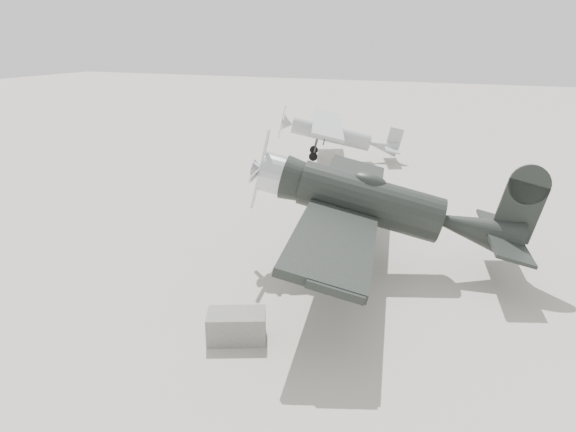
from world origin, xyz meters
name	(u,v)px	position (x,y,z in m)	size (l,w,h in m)	color
ground	(267,264)	(0.00, 0.00, 0.00)	(160.00, 160.00, 0.00)	gray
lowwing_monoplane	(383,206)	(3.75, 1.24, 2.25)	(9.58, 13.26, 4.26)	black
highwing_monoplane	(336,131)	(-3.19, 16.98, 1.90)	(7.67, 10.61, 3.04)	#A5A8AA
equipment_block	(237,326)	(1.45, -4.96, 0.38)	(1.53, 0.96, 0.77)	#64615C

